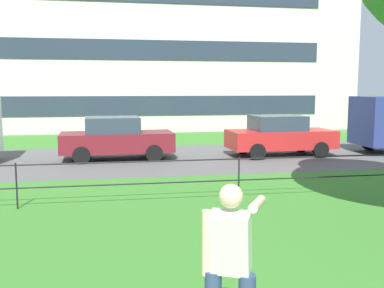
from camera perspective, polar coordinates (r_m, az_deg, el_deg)
The scene contains 5 objects.
street_strip at distance 16.44m, azimuth -8.52°, elevation -1.93°, with size 80.00×6.94×0.01m, color #565454.
park_fence at distance 10.06m, azimuth -7.61°, elevation -3.82°, with size 34.40×0.04×1.00m.
person_thrower at distance 4.31m, azimuth 4.90°, elevation -15.40°, with size 0.74×0.71×1.72m.
car_maroon_far_right at distance 16.40m, azimuth -9.64°, elevation 0.76°, with size 4.05×1.92×1.54m.
car_red_right at distance 17.36m, azimuth 11.11°, elevation 1.08°, with size 4.06×1.94×1.54m.
Camera 1 is at (-0.39, 2.85, 2.58)m, focal length 41.92 mm.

